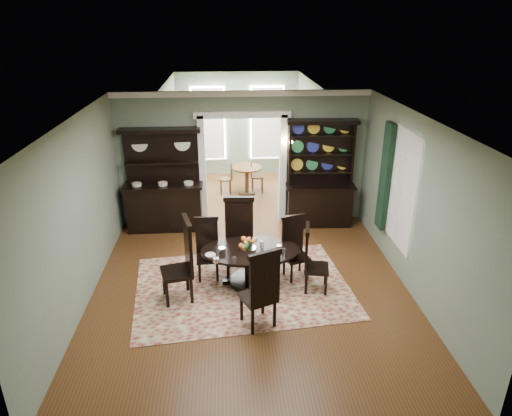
{
  "coord_description": "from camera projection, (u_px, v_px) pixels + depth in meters",
  "views": [
    {
      "loc": [
        -0.39,
        -6.77,
        4.44
      ],
      "look_at": [
        0.13,
        0.6,
        1.32
      ],
      "focal_mm": 32.0,
      "sensor_mm": 36.0,
      "label": 1
    }
  ],
  "objects": [
    {
      "name": "chair_end_right",
      "position": [
        311.0,
        257.0,
        7.78
      ],
      "size": [
        0.5,
        0.52,
        1.21
      ],
      "rotation": [
        0.0,
        0.0,
        -1.76
      ],
      "color": "black",
      "rests_on": "rug"
    },
    {
      "name": "parlor_table",
      "position": [
        247.0,
        176.0,
        12.13
      ],
      "size": [
        0.83,
        0.83,
        0.76
      ],
      "color": "#553418",
      "rests_on": "parlor_floor"
    },
    {
      "name": "room",
      "position": [
        251.0,
        207.0,
        7.4
      ],
      "size": [
        5.51,
        6.01,
        3.01
      ],
      "color": "#593317",
      "rests_on": "ground"
    },
    {
      "name": "rug",
      "position": [
        243.0,
        287.0,
        8.08
      ],
      "size": [
        3.96,
        3.01,
        0.01
      ],
      "primitive_type": "cube",
      "rotation": [
        0.0,
        0.0,
        0.11
      ],
      "color": "maroon",
      "rests_on": "floor"
    },
    {
      "name": "chair_far_mid",
      "position": [
        239.0,
        234.0,
        8.33
      ],
      "size": [
        0.57,
        0.54,
        1.45
      ],
      "rotation": [
        0.0,
        0.0,
        3.08
      ],
      "color": "black",
      "rests_on": "rug"
    },
    {
      "name": "right_window",
      "position": [
        394.0,
        183.0,
        8.38
      ],
      "size": [
        0.15,
        1.47,
        2.12
      ],
      "color": "white",
      "rests_on": "wall_right"
    },
    {
      "name": "wall_sconce",
      "position": [
        286.0,
        143.0,
        9.92
      ],
      "size": [
        0.27,
        0.21,
        0.21
      ],
      "color": "gold",
      "rests_on": "back_wall_right"
    },
    {
      "name": "chair_far_right",
      "position": [
        294.0,
        245.0,
        8.25
      ],
      "size": [
        0.53,
        0.52,
        1.17
      ],
      "rotation": [
        0.0,
        0.0,
        3.44
      ],
      "color": "black",
      "rests_on": "rug"
    },
    {
      "name": "parlor_chair_right",
      "position": [
        255.0,
        175.0,
        12.31
      ],
      "size": [
        0.38,
        0.38,
        0.9
      ],
      "rotation": [
        0.0,
        0.0,
        -1.58
      ],
      "color": "#553418",
      "rests_on": "parlor_floor"
    },
    {
      "name": "chair_far_left",
      "position": [
        207.0,
        246.0,
        8.24
      ],
      "size": [
        0.44,
        0.42,
        1.15
      ],
      "rotation": [
        0.0,
        0.0,
        3.19
      ],
      "color": "black",
      "rests_on": "rug"
    },
    {
      "name": "sideboard",
      "position": [
        164.0,
        195.0,
        10.07
      ],
      "size": [
        1.72,
        0.62,
        2.26
      ],
      "rotation": [
        0.0,
        0.0,
        0.01
      ],
      "color": "black",
      "rests_on": "floor"
    },
    {
      "name": "parlor_chair_left",
      "position": [
        228.0,
        177.0,
        12.22
      ],
      "size": [
        0.36,
        0.36,
        0.84
      ],
      "rotation": [
        0.0,
        0.0,
        1.64
      ],
      "color": "#553418",
      "rests_on": "parlor_floor"
    },
    {
      "name": "doorway_trim",
      "position": [
        243.0,
        154.0,
        10.1
      ],
      "size": [
        2.08,
        0.25,
        2.57
      ],
      "color": "white",
      "rests_on": "floor"
    },
    {
      "name": "dining_table",
      "position": [
        251.0,
        260.0,
        8.02
      ],
      "size": [
        1.76,
        1.65,
        0.68
      ],
      "rotation": [
        0.0,
        0.0,
        -0.03
      ],
      "color": "black",
      "rests_on": "rug"
    },
    {
      "name": "welsh_dresser",
      "position": [
        320.0,
        188.0,
        10.26
      ],
      "size": [
        1.57,
        0.64,
        2.4
      ],
      "rotation": [
        0.0,
        0.0,
        -0.05
      ],
      "color": "black",
      "rests_on": "floor"
    },
    {
      "name": "parlor",
      "position": [
        239.0,
        132.0,
        12.47
      ],
      "size": [
        3.51,
        3.5,
        3.01
      ],
      "color": "#593317",
      "rests_on": "ground"
    },
    {
      "name": "chair_end_left",
      "position": [
        183.0,
        258.0,
        7.49
      ],
      "size": [
        0.62,
        0.64,
        1.45
      ],
      "rotation": [
        0.0,
        0.0,
        1.81
      ],
      "color": "black",
      "rests_on": "rug"
    },
    {
      "name": "chair_near",
      "position": [
        262.0,
        288.0,
        6.76
      ],
      "size": [
        0.65,
        0.64,
        1.37
      ],
      "rotation": [
        0.0,
        0.0,
        0.41
      ],
      "color": "black",
      "rests_on": "rug"
    },
    {
      "name": "centerpiece",
      "position": [
        248.0,
        247.0,
        7.9
      ],
      "size": [
        1.4,
        0.9,
        0.23
      ],
      "color": "white",
      "rests_on": "dining_table"
    }
  ]
}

